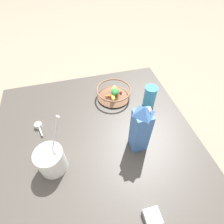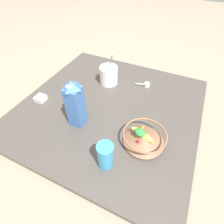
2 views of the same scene
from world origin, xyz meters
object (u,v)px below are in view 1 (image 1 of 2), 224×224
(drinking_cup, at_px, (150,96))
(spice_jar, at_px, (152,217))
(milk_carton, at_px, (141,128))
(fruit_bowl, at_px, (114,93))
(yogurt_tub, at_px, (51,160))

(drinking_cup, height_order, spice_jar, drinking_cup)
(milk_carton, distance_m, drinking_cup, 0.30)
(fruit_bowl, relative_size, spice_jar, 3.58)
(milk_carton, xyz_separation_m, spice_jar, (-0.32, 0.06, -0.13))
(drinking_cup, xyz_separation_m, spice_jar, (-0.56, 0.21, -0.06))
(fruit_bowl, xyz_separation_m, drinking_cup, (-0.12, -0.18, 0.03))
(milk_carton, height_order, drinking_cup, milk_carton)
(fruit_bowl, xyz_separation_m, spice_jar, (-0.68, 0.03, -0.03))
(yogurt_tub, relative_size, drinking_cup, 1.93)
(fruit_bowl, relative_size, milk_carton, 0.77)
(fruit_bowl, xyz_separation_m, milk_carton, (-0.36, -0.03, 0.10))
(milk_carton, relative_size, spice_jar, 4.64)
(fruit_bowl, bearing_deg, milk_carton, -176.02)
(milk_carton, relative_size, yogurt_tub, 1.04)
(spice_jar, bearing_deg, yogurt_tub, 49.13)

